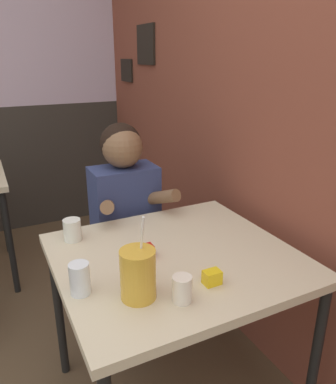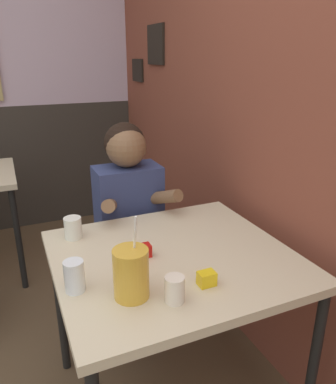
{
  "view_description": "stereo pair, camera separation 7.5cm",
  "coord_description": "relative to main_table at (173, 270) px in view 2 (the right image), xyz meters",
  "views": [
    {
      "loc": [
        -0.04,
        -0.79,
        1.5
      ],
      "look_at": [
        0.62,
        0.54,
        0.96
      ],
      "focal_mm": 35.0,
      "sensor_mm": 36.0,
      "label": 1
    },
    {
      "loc": [
        0.03,
        -0.82,
        1.5
      ],
      "look_at": [
        0.62,
        0.54,
        0.96
      ],
      "focal_mm": 35.0,
      "sensor_mm": 36.0,
      "label": 2
    }
  ],
  "objects": [
    {
      "name": "glass_far_side",
      "position": [
        -0.12,
        -0.27,
        0.12
      ],
      "size": [
        0.06,
        0.06,
        0.09
      ],
      "color": "silver",
      "rests_on": "main_table"
    },
    {
      "name": "person_seated",
      "position": [
        0.0,
        0.59,
        -0.06
      ],
      "size": [
        0.42,
        0.41,
        1.19
      ],
      "color": "navy",
      "rests_on": "ground_plane"
    },
    {
      "name": "condiment_ketchup",
      "position": [
        -0.12,
        0.03,
        0.1
      ],
      "size": [
        0.06,
        0.04,
        0.05
      ],
      "color": "#B7140F",
      "rests_on": "main_table"
    },
    {
      "name": "cocktail_pitcher",
      "position": [
        -0.24,
        -0.19,
        0.16
      ],
      "size": [
        0.12,
        0.12,
        0.29
      ],
      "color": "gold",
      "rests_on": "main_table"
    },
    {
      "name": "brick_wall_right",
      "position": [
        0.58,
        0.95,
        0.66
      ],
      "size": [
        0.08,
        4.63,
        2.7
      ],
      "color": "brown",
      "rests_on": "ground_plane"
    },
    {
      "name": "glass_near_pitcher",
      "position": [
        -0.4,
        -0.09,
        0.13
      ],
      "size": [
        0.07,
        0.07,
        0.11
      ],
      "color": "silver",
      "rests_on": "main_table"
    },
    {
      "name": "main_table",
      "position": [
        0.0,
        0.0,
        0.0
      ],
      "size": [
        0.93,
        0.85,
        0.76
      ],
      "color": "beige",
      "rests_on": "ground_plane"
    },
    {
      "name": "condiment_mustard",
      "position": [
        0.02,
        -0.24,
        0.1
      ],
      "size": [
        0.06,
        0.04,
        0.05
      ],
      "color": "yellow",
      "rests_on": "main_table"
    },
    {
      "name": "glass_center",
      "position": [
        -0.34,
        0.31,
        0.12
      ],
      "size": [
        0.08,
        0.08,
        0.09
      ],
      "color": "silver",
      "rests_on": "main_table"
    }
  ]
}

